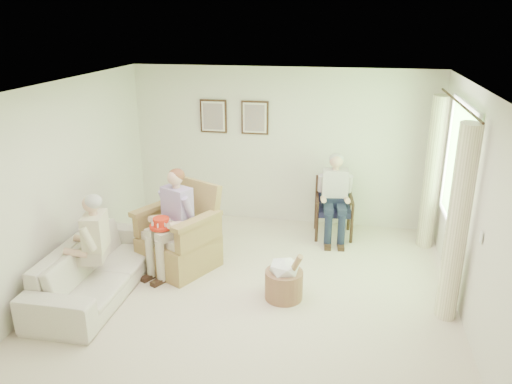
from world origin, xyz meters
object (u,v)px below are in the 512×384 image
red_hat (161,224)px  wood_armchair (334,205)px  sofa (98,267)px  person_sofa (91,241)px  wicker_armchair (180,241)px  person_wicker (174,214)px  person_dark (335,192)px  hatbox (284,279)px

red_hat → wood_armchair: bearing=40.3°
sofa → person_sofa: person_sofa is taller
wicker_armchair → person_sofa: 1.29m
red_hat → wicker_armchair: bearing=70.0°
sofa → person_wicker: bearing=-49.5°
wicker_armchair → person_dark: bearing=60.8°
person_sofa → red_hat: bearing=120.0°
person_sofa → red_hat: (0.68, 0.61, 0.02)m
wood_armchair → hatbox: bearing=-109.4°
wood_armchair → red_hat: 2.88m
red_hat → hatbox: bearing=-8.6°
wood_armchair → hatbox: wood_armchair is taller
wicker_armchair → sofa: size_ratio=0.53×
person_dark → sofa: bearing=-148.0°
wicker_armchair → wood_armchair: size_ratio=1.31×
sofa → person_wicker: (0.80, 0.68, 0.52)m
hatbox → red_hat: bearing=171.4°
person_sofa → person_dark: bearing=116.8°
wood_armchair → person_sofa: (-2.87, -2.47, 0.25)m
red_hat → sofa: bearing=-143.1°
wood_armchair → sofa: size_ratio=0.40×
wood_armchair → red_hat: wood_armchair is taller
sofa → person_sofa: 0.43m
wicker_armchair → wood_armchair: wicker_armchair is taller
person_wicker → hatbox: size_ratio=2.04×
red_hat → hatbox: (1.67, -0.25, -0.50)m
wood_armchair → person_dark: (0.00, -0.15, 0.28)m
red_hat → person_wicker: bearing=55.3°
wicker_armchair → wood_armchair: 2.58m
wood_armchair → person_wicker: 2.69m
person_wicker → wicker_armchair: bearing=117.1°
person_dark → hatbox: person_dark is taller
person_dark → hatbox: bearing=-110.5°
person_dark → hatbox: (-0.52, -1.96, -0.50)m
person_wicker → red_hat: size_ratio=4.57×
hatbox → person_wicker: bearing=164.7°
person_dark → person_sofa: person_dark is taller
red_hat → person_sofa: bearing=-137.9°
sofa → red_hat: (0.68, 0.51, 0.44)m
sofa → hatbox: bearing=-83.8°
sofa → red_hat: red_hat is taller
wood_armchair → person_sofa: 3.79m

